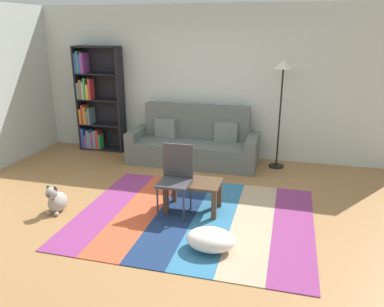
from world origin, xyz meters
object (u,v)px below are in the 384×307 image
Objects in this scene: dog at (56,201)px; tv_remote at (190,180)px; folding_chair at (176,173)px; pouf at (211,240)px; bookshelf at (95,103)px; standing_lamp at (283,79)px; couch at (194,144)px; coffee_table at (193,187)px.

dog is 2.65× the size of tv_remote.
folding_chair reaches higher than tv_remote.
dog is at bearing 169.93° from pouf.
folding_chair is at bearing -43.98° from bookshelf.
standing_lamp is (2.70, 2.46, 1.36)m from dog.
pouf is at bearing -101.26° from standing_lamp.
couch is 2.14m from bookshelf.
bookshelf reaches higher than coffee_table.
coffee_table reaches higher than dog.
standing_lamp is at bearing 102.49° from folding_chair.
folding_chair is (1.51, 0.41, 0.37)m from dog.
bookshelf is 13.23× the size of tv_remote.
standing_lamp is at bearing 78.74° from pouf.
folding_chair is at bearing -82.25° from couch.
bookshelf is at bearing 126.89° from tv_remote.
couch is 2.66m from dog.
tv_remote is (2.46, -2.13, -0.50)m from bookshelf.
coffee_table is at bearing 16.24° from dog.
coffee_table is at bearing -21.99° from tv_remote.
standing_lamp reaches higher than dog.
folding_chair is at bearing -160.52° from tv_remote.
folding_chair is (-1.19, -2.06, -0.98)m from standing_lamp.
couch is 3.18× the size of coffee_table.
standing_lamp is 2.02× the size of folding_chair.
coffee_table is (2.51, -2.13, -0.59)m from bookshelf.
coffee_table is 1.79m from dog.
folding_chair is (-0.20, -0.09, 0.20)m from coffee_table.
bookshelf reaches higher than folding_chair.
dog is at bearing -73.22° from bookshelf.
folding_chair reaches higher than dog.
bookshelf is (-2.04, 0.29, 0.59)m from couch.
couch is 1.87m from standing_lamp.
coffee_table is 0.99m from pouf.
couch reaches higher than coffee_table.
pouf is 1.34× the size of dog.
bookshelf is at bearing 178.51° from folding_chair.
dog is at bearing -175.44° from tv_remote.
couch reaches higher than pouf.
dog is at bearing -137.58° from standing_lamp.
coffee_table is 1.79× the size of dog.
standing_lamp is (3.49, -0.17, 0.59)m from bookshelf.
pouf is 1.08m from folding_chair.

